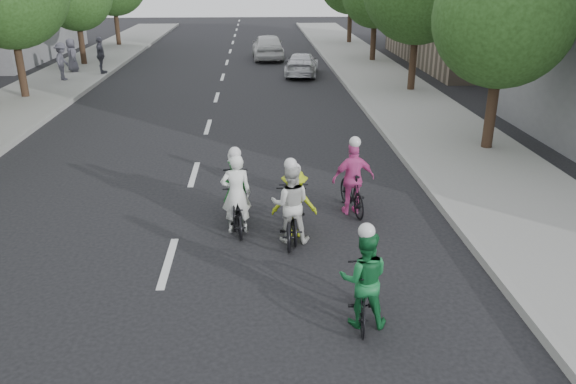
{
  "coord_description": "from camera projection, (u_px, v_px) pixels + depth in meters",
  "views": [
    {
      "loc": [
        1.77,
        -9.61,
        5.23
      ],
      "look_at": [
        2.36,
        1.03,
        1.0
      ],
      "focal_mm": 35.0,
      "sensor_mm": 36.0,
      "label": 1
    }
  ],
  "objects": [
    {
      "name": "cyclist_0",
      "position": [
        290.0,
        211.0,
        11.46
      ],
      "size": [
        0.86,
        1.87,
        1.8
      ],
      "rotation": [
        0.0,
        0.0,
        3.04
      ],
      "color": "black",
      "rests_on": "ground"
    },
    {
      "name": "ground",
      "position": [
        168.0,
        263.0,
        10.75
      ],
      "size": [
        120.0,
        120.0,
        0.0
      ],
      "primitive_type": "plane",
      "color": "black",
      "rests_on": "ground"
    },
    {
      "name": "spectator_0",
      "position": [
        62.0,
        61.0,
        27.43
      ],
      "size": [
        0.7,
        1.18,
        1.8
      ],
      "primitive_type": "imported",
      "rotation": [
        0.0,
        0.0,
        1.55
      ],
      "color": "#4D4C59",
      "rests_on": "sidewalk_left"
    },
    {
      "name": "cyclist_3",
      "position": [
        294.0,
        208.0,
        11.71
      ],
      "size": [
        0.96,
        1.82,
        1.61
      ],
      "rotation": [
        0.0,
        0.0,
        3.1
      ],
      "color": "black",
      "rests_on": "ground"
    },
    {
      "name": "tree_r_0",
      "position": [
        504.0,
        18.0,
        15.87
      ],
      "size": [
        4.0,
        4.0,
        5.97
      ],
      "color": "black",
      "rests_on": "ground"
    },
    {
      "name": "cyclist_4",
      "position": [
        237.0,
        204.0,
        11.87
      ],
      "size": [
        0.72,
        1.59,
        1.89
      ],
      "rotation": [
        0.0,
        0.0,
        3.26
      ],
      "color": "black",
      "rests_on": "ground"
    },
    {
      "name": "cyclist_2",
      "position": [
        235.0,
        195.0,
        12.34
      ],
      "size": [
        0.55,
        1.9,
        1.66
      ],
      "rotation": [
        0.0,
        0.0,
        3.14
      ],
      "color": "black",
      "rests_on": "ground"
    },
    {
      "name": "cyclist_1",
      "position": [
        363.0,
        285.0,
        8.72
      ],
      "size": [
        0.84,
        1.6,
        1.74
      ],
      "rotation": [
        0.0,
        0.0,
        3.02
      ],
      "color": "black",
      "rests_on": "ground"
    },
    {
      "name": "sidewalk_right",
      "position": [
        429.0,
        122.0,
        20.42
      ],
      "size": [
        4.0,
        80.0,
        0.15
      ],
      "primitive_type": "cube",
      "color": "gray",
      "rests_on": "ground"
    },
    {
      "name": "spectator_1",
      "position": [
        101.0,
        55.0,
        29.14
      ],
      "size": [
        0.64,
        1.16,
        1.87
      ],
      "primitive_type": "imported",
      "rotation": [
        0.0,
        0.0,
        1.74
      ],
      "color": "#4B4B57",
      "rests_on": "sidewalk_left"
    },
    {
      "name": "curb_left",
      "position": [
        35.0,
        127.0,
        19.68
      ],
      "size": [
        0.18,
        80.0,
        0.18
      ],
      "primitive_type": "cube",
      "color": "#999993",
      "rests_on": "ground"
    },
    {
      "name": "follow_car_lead",
      "position": [
        302.0,
        64.0,
        29.57
      ],
      "size": [
        2.17,
        4.19,
        1.16
      ],
      "primitive_type": "imported",
      "rotation": [
        0.0,
        0.0,
        3.0
      ],
      "color": "silver",
      "rests_on": "ground"
    },
    {
      "name": "curb_right",
      "position": [
        376.0,
        122.0,
        20.31
      ],
      "size": [
        0.18,
        80.0,
        0.18
      ],
      "primitive_type": "cube",
      "color": "#999993",
      "rests_on": "ground"
    },
    {
      "name": "spectator_2",
      "position": [
        72.0,
        55.0,
        29.72
      ],
      "size": [
        0.78,
        0.97,
        1.72
      ],
      "primitive_type": "imported",
      "rotation": [
        0.0,
        0.0,
        1.88
      ],
      "color": "#4D4B58",
      "rests_on": "sidewalk_left"
    },
    {
      "name": "cyclist_5",
      "position": [
        353.0,
        185.0,
        12.76
      ],
      "size": [
        1.04,
        1.68,
        1.83
      ],
      "rotation": [
        0.0,
        0.0,
        3.31
      ],
      "color": "black",
      "rests_on": "ground"
    },
    {
      "name": "follow_car_trail",
      "position": [
        268.0,
        46.0,
        34.92
      ],
      "size": [
        2.03,
        4.68,
        1.57
      ],
      "primitive_type": "imported",
      "rotation": [
        0.0,
        0.0,
        3.18
      ],
      "color": "silver",
      "rests_on": "ground"
    }
  ]
}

